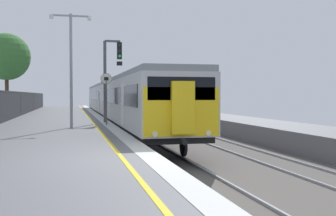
% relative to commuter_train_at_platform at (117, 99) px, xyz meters
% --- Properties ---
extents(ground, '(17.40, 110.00, 1.21)m').
position_rel_commuter_train_at_platform_xyz_m(ground, '(0.54, -23.75, -1.88)').
color(ground, slate).
extents(commuter_train_at_platform, '(2.83, 41.45, 3.81)m').
position_rel_commuter_train_at_platform_xyz_m(commuter_train_at_platform, '(0.00, 0.00, 0.00)').
color(commuter_train_at_platform, '#B7B7BC').
rests_on(commuter_train_at_platform, ground).
extents(signal_gantry, '(1.10, 0.24, 4.83)m').
position_rel_commuter_train_at_platform_xyz_m(signal_gantry, '(-1.47, -9.77, 1.76)').
color(signal_gantry, '#47474C').
rests_on(signal_gantry, ground).
extents(speed_limit_sign, '(0.59, 0.08, 2.78)m').
position_rel_commuter_train_at_platform_xyz_m(speed_limit_sign, '(-1.85, -11.84, 0.50)').
color(speed_limit_sign, '#59595B').
rests_on(speed_limit_sign, ground).
extents(platform_lamp_mid, '(2.00, 0.20, 5.57)m').
position_rel_commuter_train_at_platform_xyz_m(platform_lamp_mid, '(-3.68, -13.37, 2.02)').
color(platform_lamp_mid, '#93999E').
rests_on(platform_lamp_mid, ground).
extents(background_tree_left, '(3.96, 3.96, 6.84)m').
position_rel_commuter_train_at_platform_xyz_m(background_tree_left, '(-8.93, 2.84, 3.47)').
color(background_tree_left, '#473323').
rests_on(background_tree_left, ground).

